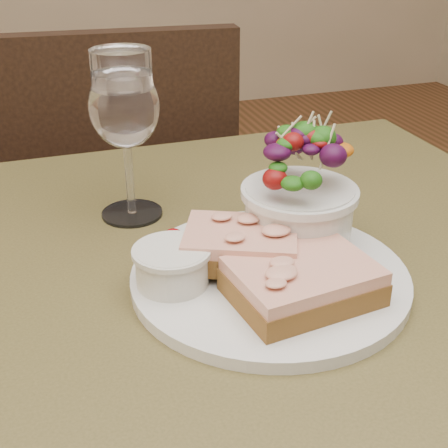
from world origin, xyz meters
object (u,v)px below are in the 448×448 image
object	(u,v)px
cafe_table	(241,369)
wine_glass	(125,112)
dinner_plate	(270,277)
ramekin	(172,264)
salad_bowl	(300,189)
sandwich_back	(241,245)
sandwich_front	(303,281)
chair_far	(121,304)

from	to	relation	value
cafe_table	wine_glass	bearing A→B (deg)	110.96
dinner_plate	ramekin	size ratio (longest dim) A/B	3.97
cafe_table	ramekin	xyz separation A→B (m)	(-0.07, 0.01, 0.13)
wine_glass	salad_bowl	bearing A→B (deg)	-44.11
dinner_plate	sandwich_back	xyz separation A→B (m)	(-0.02, 0.02, 0.03)
sandwich_front	wine_glass	world-z (taller)	wine_glass
chair_far	sandwich_back	bearing A→B (deg)	97.73
cafe_table	salad_bowl	world-z (taller)	salad_bowl
sandwich_front	sandwich_back	world-z (taller)	sandwich_back
sandwich_back	wine_glass	xyz separation A→B (m)	(-0.07, 0.17, 0.09)
wine_glass	cafe_table	bearing A→B (deg)	-69.04
sandwich_back	ramekin	size ratio (longest dim) A/B	1.95
cafe_table	sandwich_front	bearing A→B (deg)	-55.22
sandwich_front	salad_bowl	xyz separation A→B (m)	(0.04, 0.09, 0.04)
chair_far	salad_bowl	world-z (taller)	chair_far
cafe_table	sandwich_back	size ratio (longest dim) A/B	6.18
ramekin	salad_bowl	xyz separation A→B (m)	(0.14, 0.03, 0.04)
sandwich_front	cafe_table	bearing A→B (deg)	117.52
ramekin	sandwich_front	bearing A→B (deg)	-30.13
sandwich_front	sandwich_back	distance (m)	0.08
dinner_plate	chair_far	bearing A→B (deg)	94.49
dinner_plate	sandwich_front	bearing A→B (deg)	-77.95
cafe_table	sandwich_front	world-z (taller)	sandwich_front
salad_bowl	wine_glass	world-z (taller)	wine_glass
sandwich_front	wine_glass	bearing A→B (deg)	107.13
sandwich_front	wine_glass	xyz separation A→B (m)	(-0.11, 0.23, 0.09)
cafe_table	ramekin	world-z (taller)	ramekin
sandwich_front	sandwich_back	size ratio (longest dim) A/B	1.03
cafe_table	dinner_plate	world-z (taller)	dinner_plate
cafe_table	salad_bowl	bearing A→B (deg)	28.68
sandwich_front	wine_glass	distance (m)	0.27
sandwich_front	ramekin	size ratio (longest dim) A/B	2.01
dinner_plate	ramekin	world-z (taller)	ramekin
chair_far	dinner_plate	distance (m)	0.82
cafe_table	sandwich_back	xyz separation A→B (m)	(0.00, 0.01, 0.14)
cafe_table	wine_glass	world-z (taller)	wine_glass
cafe_table	sandwich_front	size ratio (longest dim) A/B	6.02
chair_far	wine_glass	distance (m)	0.76
chair_far	ramekin	bearing A→B (deg)	91.78
dinner_plate	salad_bowl	xyz separation A→B (m)	(0.05, 0.05, 0.07)
chair_far	sandwich_back	world-z (taller)	chair_far
sandwich_front	salad_bowl	distance (m)	0.11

